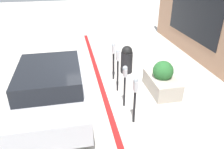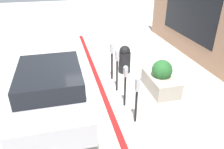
# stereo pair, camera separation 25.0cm
# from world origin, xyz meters

# --- Properties ---
(ground_plane) EXTENTS (40.00, 40.00, 0.00)m
(ground_plane) POSITION_xyz_m (0.00, 0.00, 0.00)
(ground_plane) COLOR beige
(curb_strip) EXTENTS (13.51, 0.16, 0.04)m
(curb_strip) POSITION_xyz_m (0.00, 0.08, 0.02)
(curb_strip) COLOR red
(curb_strip) RESTS_ON ground_plane
(parking_meter_nearest) EXTENTS (0.15, 0.13, 1.37)m
(parking_meter_nearest) POSITION_xyz_m (-1.23, -0.50, 0.92)
(parking_meter_nearest) COLOR black
(parking_meter_nearest) RESTS_ON ground_plane
(parking_meter_second) EXTENTS (0.18, 0.15, 1.36)m
(parking_meter_second) POSITION_xyz_m (-0.44, -0.43, 0.98)
(parking_meter_second) COLOR black
(parking_meter_second) RESTS_ON ground_plane
(parking_meter_middle) EXTENTS (0.16, 0.13, 1.51)m
(parking_meter_middle) POSITION_xyz_m (0.46, -0.43, 1.04)
(parking_meter_middle) COLOR black
(parking_meter_middle) RESTS_ON ground_plane
(parking_meter_fourth) EXTENTS (0.17, 0.15, 1.43)m
(parking_meter_fourth) POSITION_xyz_m (1.30, -0.46, 0.97)
(parking_meter_fourth) COLOR black
(parking_meter_fourth) RESTS_ON ground_plane
(planter_box) EXTENTS (1.49, 0.83, 1.10)m
(planter_box) POSITION_xyz_m (0.14, -1.88, 0.43)
(planter_box) COLOR #B2A899
(planter_box) RESTS_ON ground_plane
(parked_car_front) EXTENTS (4.22, 1.98, 1.43)m
(parked_car_front) POSITION_xyz_m (-0.14, 1.67, 0.75)
(parked_car_front) COLOR #B7B7BC
(parked_car_front) RESTS_ON ground_plane
(trash_bin) EXTENTS (0.46, 0.46, 1.10)m
(trash_bin) POSITION_xyz_m (1.76, -1.09, 0.55)
(trash_bin) COLOR black
(trash_bin) RESTS_ON ground_plane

